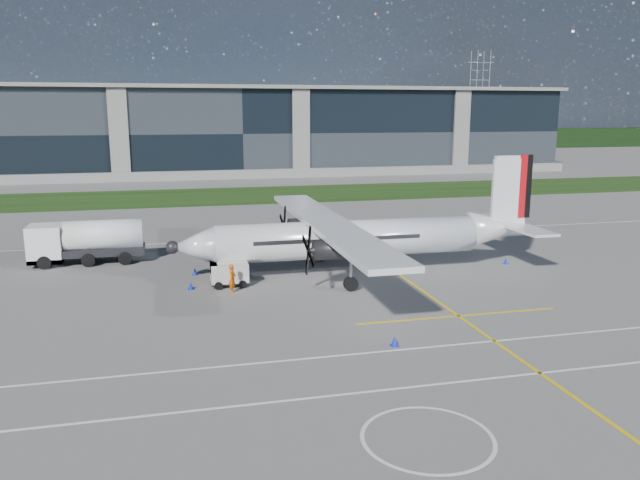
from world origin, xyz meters
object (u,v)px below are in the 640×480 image
at_px(baggage_tug, 229,275).
at_px(safety_cone_nose_stbd, 195,271).
at_px(safety_cone_tail, 506,261).
at_px(pylon_east, 479,99).
at_px(turboprop_aircraft, 361,216).
at_px(safety_cone_stbdwing, 291,234).
at_px(fuel_tanker_truck, 78,242).
at_px(ground_crew_person, 232,277).
at_px(safety_cone_portwing, 395,341).
at_px(safety_cone_nose_port, 191,285).

relative_size(baggage_tug, safety_cone_nose_stbd, 5.17).
bearing_deg(safety_cone_nose_stbd, safety_cone_tail, -5.59).
height_order(pylon_east, safety_cone_tail, pylon_east).
bearing_deg(turboprop_aircraft, safety_cone_stbdwing, 99.48).
bearing_deg(fuel_tanker_truck, turboprop_aircraft, -21.19).
relative_size(fuel_tanker_truck, safety_cone_stbdwing, 17.31).
relative_size(ground_crew_person, safety_cone_nose_stbd, 4.25).
distance_m(pylon_east, safety_cone_portwing, 182.25).
bearing_deg(safety_cone_portwing, safety_cone_nose_stbd, 119.06).
xyz_separation_m(safety_cone_stbdwing, safety_cone_nose_port, (-9.53, -15.40, 0.00)).
relative_size(safety_cone_nose_stbd, safety_cone_tail, 1.00).
distance_m(pylon_east, baggage_tug, 174.84).
bearing_deg(turboprop_aircraft, safety_cone_portwing, -100.43).
relative_size(pylon_east, safety_cone_portwing, 60.00).
xyz_separation_m(baggage_tug, safety_cone_nose_port, (-2.51, -0.16, -0.53)).
bearing_deg(safety_cone_portwing, safety_cone_tail, 44.62).
height_order(fuel_tanker_truck, safety_cone_portwing, fuel_tanker_truck).
bearing_deg(safety_cone_tail, turboprop_aircraft, 179.76).
xyz_separation_m(safety_cone_portwing, safety_cone_tail, (13.98, 13.80, 0.00)).
bearing_deg(safety_cone_tail, baggage_tug, -176.73).
bearing_deg(turboprop_aircraft, safety_cone_nose_port, -173.27).
relative_size(turboprop_aircraft, safety_cone_nose_stbd, 54.35).
bearing_deg(safety_cone_stbdwing, fuel_tanker_truck, -159.98).
bearing_deg(baggage_tug, fuel_tanker_truck, 139.44).
height_order(turboprop_aircraft, fuel_tanker_truck, turboprop_aircraft).
height_order(pylon_east, safety_cone_nose_port, pylon_east).
distance_m(pylon_east, safety_cone_stbdwing, 158.35).
relative_size(fuel_tanker_truck, safety_cone_nose_stbd, 17.31).
xyz_separation_m(ground_crew_person, safety_cone_nose_stbd, (-2.13, 5.04, -0.81)).
bearing_deg(safety_cone_nose_stbd, ground_crew_person, -67.03).
bearing_deg(safety_cone_stbdwing, turboprop_aircraft, -80.52).
relative_size(pylon_east, baggage_tug, 11.60).
xyz_separation_m(ground_crew_person, safety_cone_nose_port, (-2.54, 1.45, -0.81)).
bearing_deg(pylon_east, safety_cone_stbdwing, -123.43).
relative_size(turboprop_aircraft, fuel_tanker_truck, 3.14).
height_order(safety_cone_portwing, safety_cone_tail, same).
distance_m(safety_cone_nose_port, safety_cone_portwing, 15.55).
bearing_deg(safety_cone_tail, safety_cone_nose_port, -176.68).
distance_m(fuel_tanker_truck, safety_cone_nose_port, 12.08).
bearing_deg(safety_cone_tail, ground_crew_person, -172.33).
relative_size(safety_cone_stbdwing, safety_cone_tail, 1.00).
relative_size(fuel_tanker_truck, safety_cone_tail, 17.31).
height_order(safety_cone_stbdwing, safety_cone_nose_stbd, same).
relative_size(baggage_tug, ground_crew_person, 1.22).
xyz_separation_m(safety_cone_stbdwing, safety_cone_tail, (13.77, -14.05, 0.00)).
bearing_deg(turboprop_aircraft, baggage_tug, -172.47).
height_order(turboprop_aircraft, safety_cone_stbdwing, turboprop_aircraft).
xyz_separation_m(fuel_tanker_truck, safety_cone_tail, (31.18, -7.70, -1.37)).
bearing_deg(safety_cone_tail, safety_cone_nose_stbd, 174.41).
distance_m(turboprop_aircraft, safety_cone_nose_port, 12.55).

